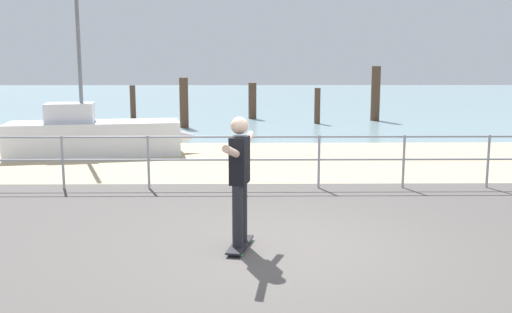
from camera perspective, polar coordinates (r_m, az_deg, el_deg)
The scene contains 12 objects.
ground_plane at distance 6.53m, azimuth 2.44°, elevation -12.10°, with size 24.00×10.00×0.04m, color #514C49.
beach_strip at distance 14.28m, azimuth 0.69°, elevation -0.34°, with size 24.00×6.00×0.04m, color tan.
sea_surface at distance 42.15m, azimuth -0.25°, elevation 6.01°, with size 72.00×50.00×0.04m, color #75939E.
railing_fence at distance 10.86m, azimuth -6.58°, elevation 0.30°, with size 14.79×0.05×1.05m.
sailboat at distance 15.47m, azimuth -15.37°, elevation 2.02°, with size 5.06×2.18×5.24m.
skateboard at distance 7.41m, azimuth -1.63°, elevation -8.91°, with size 0.36×0.82×0.08m.
skateboarder at distance 7.18m, azimuth -1.66°, elevation -1.68°, with size 0.39×1.43×1.65m.
groyne_post_0 at distance 25.37m, azimuth -12.33°, elevation 5.35°, with size 0.24×0.24×1.50m, color #513826.
groyne_post_1 at distance 21.63m, azimuth -7.29°, elevation 5.39°, with size 0.33×0.33×1.90m, color #513826.
groyne_post_2 at distance 25.02m, azimuth -0.36°, elevation 5.62°, with size 0.35×0.35×1.60m, color #513826.
groyne_post_3 at distance 23.08m, azimuth 6.21°, elevation 5.09°, with size 0.24×0.24×1.46m, color #513826.
groyne_post_4 at distance 24.66m, azimuth 11.99°, elevation 6.22°, with size 0.38×0.38×2.33m, color #513826.
Camera 1 is at (-0.35, -7.08, 2.38)m, focal length 39.59 mm.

